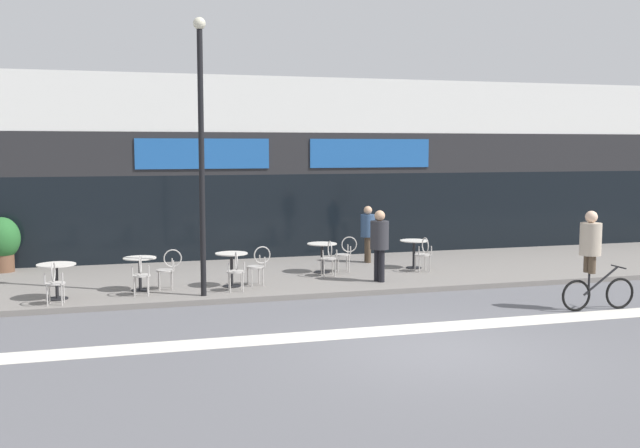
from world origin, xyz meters
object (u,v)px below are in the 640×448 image
Objects in this scene: cafe_chair_0_near at (54,280)px; cafe_chair_3_near at (329,256)px; bistro_table_3 at (322,251)px; pedestrian_far_end at (368,229)px; bistro_table_1 at (140,267)px; cafe_chair_3_side at (346,252)px; planter_pot at (2,242)px; pedestrian_near_end at (380,239)px; bistro_table_2 at (232,262)px; bistro_table_0 at (57,274)px; cafe_chair_1_side at (169,266)px; cyclist_0 at (592,252)px; lamp_post at (201,139)px; cafe_chair_2_near at (236,268)px; bistro_table_4 at (414,248)px; cafe_chair_4_near at (424,252)px; cafe_chair_1_near at (141,272)px; cafe_chair_2_side at (258,263)px.

cafe_chair_3_near is (6.29, 1.67, 0.00)m from cafe_chair_0_near.
cafe_chair_3_near reaches higher than bistro_table_3.
cafe_chair_3_near is 2.59m from pedestrian_far_end.
cafe_chair_0_near reaches higher than bistro_table_1.
cafe_chair_3_side is 8.79m from planter_pot.
pedestrian_near_end is (8.77, -4.00, 0.24)m from planter_pot.
pedestrian_near_end reaches higher than bistro_table_2.
bistro_table_0 is 0.89× the size of cafe_chair_1_side.
bistro_table_0 is at bearing 164.55° from pedestrian_near_end.
cafe_chair_1_side is at bearing 155.55° from cyclist_0.
cafe_chair_0_near is 4.13m from lamp_post.
cafe_chair_2_near is (3.76, -0.23, -0.03)m from bistro_table_0.
pedestrian_far_end is (6.26, 2.48, 0.39)m from bistro_table_1.
cyclist_0 is at bearing -25.08° from bistro_table_1.
bistro_table_4 is at bearing -13.13° from planter_pot.
planter_pot is at bearing 132.21° from bistro_table_1.
bistro_table_1 is 4.72m from bistro_table_3.
bistro_table_2 reaches higher than bistro_table_0.
cafe_chair_0_near is at bearing 101.59° from cafe_chair_4_near.
cafe_chair_3_near is at bearing 24.92° from lamp_post.
cafe_chair_1_side is at bearing 102.22° from cafe_chair_3_near.
cafe_chair_0_near and cafe_chair_4_near have the same top height.
cafe_chair_3_near is (4.56, 0.57, -0.02)m from bistro_table_1.
bistro_table_3 is 4.12m from cafe_chair_1_side.
cyclist_0 is at bearing -100.32° from cafe_chair_0_near.
cafe_chair_4_near is at bearing -73.77° from cafe_chair_1_near.
cafe_chair_1_side reaches higher than bistro_table_1.
pedestrian_far_end is at bearing -60.31° from cafe_chair_0_near.
cafe_chair_3_side reaches higher than bistro_table_3.
cafe_chair_2_near is (-5.05, -1.88, -0.02)m from bistro_table_4.
pedestrian_far_end is at bearing -37.68° from cafe_chair_3_near.
cafe_chair_0_near is 0.53× the size of pedestrian_near_end.
planter_pot is 0.24× the size of lamp_post.
bistro_table_2 is at bearing 49.34° from lamp_post.
cafe_chair_1_near and cafe_chair_2_side have the same top height.
bistro_table_1 is at bearing 143.25° from lamp_post.
cafe_chair_3_side is at bearing 179.89° from bistro_table_4.
cyclist_0 reaches higher than cafe_chair_3_near.
cyclist_0 reaches higher than bistro_table_1.
lamp_post is at bearing 24.82° from cafe_chair_2_side.
cafe_chair_1_near is (1.71, -0.15, -0.03)m from bistro_table_0.
cafe_chair_2_side is (0.63, 0.64, 0.00)m from cafe_chair_2_near.
bistro_table_4 is 0.82× the size of cafe_chair_2_near.
planter_pot is at bearing 162.95° from bistro_table_3.
bistro_table_4 is at bearing -72.36° from cafe_chair_3_near.
cafe_chair_3_near is at bearing 9.42° from bistro_table_0.
bistro_table_3 is at bearing 179.71° from bistro_table_4.
planter_pot reaches higher than cafe_chair_2_near.
planter_pot is at bearing 54.79° from cafe_chair_2_near.
cafe_chair_2_near is 0.58× the size of pedestrian_far_end.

